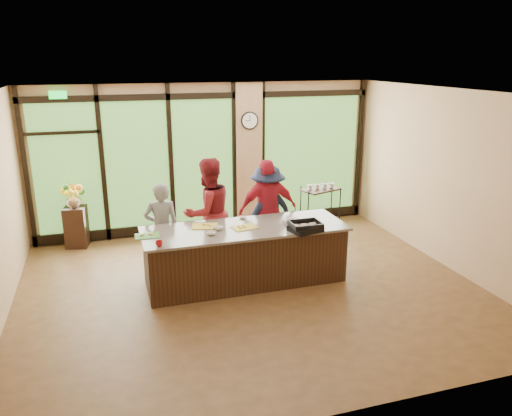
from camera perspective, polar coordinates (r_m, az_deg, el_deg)
floor at (r=7.91m, az=-0.64°, el=-9.22°), size 7.00×7.00×0.00m
ceiling at (r=7.11m, az=-0.72°, el=13.02°), size 7.00×7.00×0.00m
back_wall at (r=10.20m, az=-5.53°, el=5.64°), size 7.00×0.00×7.00m
right_wall at (r=8.98m, az=21.27°, el=3.00°), size 0.00×6.00×6.00m
window_wall at (r=10.21m, az=-4.56°, el=5.08°), size 6.90×0.12×3.00m
island_base at (r=7.99m, az=-1.27°, el=-5.48°), size 3.10×1.00×0.88m
countertop at (r=7.82m, az=-1.30°, el=-2.36°), size 3.20×1.10×0.04m
wall_clock at (r=10.16m, az=-0.73°, el=9.96°), size 0.36×0.04×0.36m
cook_left at (r=8.33m, az=-10.70°, el=-2.33°), size 0.60×0.42×1.56m
cook_midleft at (r=8.50m, az=-5.49°, el=-0.55°), size 1.11×0.99×1.89m
cook_midright at (r=8.71m, az=1.37°, el=-0.29°), size 1.07×0.47×1.81m
cook_right at (r=8.82m, az=1.30°, el=-0.48°), size 1.24×0.95×1.69m
roasting_pan at (r=7.67m, az=5.68°, el=-2.38°), size 0.53×0.46×0.08m
mixing_bowl at (r=7.96m, az=4.44°, el=-1.63°), size 0.39×0.39×0.08m
cutting_board_left at (r=7.61m, az=-12.33°, el=-3.13°), size 0.37×0.28×0.01m
cutting_board_center at (r=7.89m, az=-5.85°, el=-2.08°), size 0.47×0.39×0.01m
cutting_board_right at (r=7.80m, az=-1.35°, el=-2.24°), size 0.41×0.34×0.01m
prep_bowl_near at (r=7.73m, az=-4.35°, el=-2.30°), size 0.20×0.20×0.05m
prep_bowl_mid at (r=7.52m, az=-5.10°, el=-2.91°), size 0.19×0.19×0.05m
prep_bowl_far at (r=8.25m, az=-1.54°, el=-1.09°), size 0.15×0.15×0.03m
red_ramekin at (r=7.17m, az=-11.02°, el=-4.02°), size 0.11×0.11×0.08m
flower_stand at (r=10.06m, az=-19.84°, el=-2.03°), size 0.46×0.46×0.78m
flower_vase at (r=9.91m, az=-20.15°, el=0.91°), size 0.34×0.34×0.29m
bar_cart at (r=10.20m, az=7.34°, el=0.48°), size 0.86×0.65×1.04m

